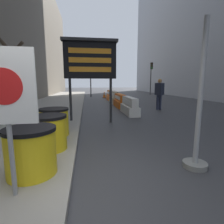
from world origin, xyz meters
The scene contains 16 objects.
ground_plane centered at (0.00, 0.00, 0.00)m, with size 120.00×120.00×0.00m, color #38383A.
bare_tree centered at (-3.41, 6.22, 1.87)m, with size 1.80×1.89×3.39m.
barrel_drum_foreground centered at (-0.63, 0.50, 0.51)m, with size 0.79×0.79×0.77m.
barrel_drum_middle centered at (-0.58, 1.56, 0.51)m, with size 0.79×0.79×0.77m.
barrel_drum_back centered at (-0.64, 2.63, 0.51)m, with size 0.79×0.79×0.77m.
warning_sign centered at (-0.70, -0.06, 1.42)m, with size 0.72×0.08×1.86m.
message_board centered at (0.43, 4.58, 2.41)m, with size 2.08×0.36×3.18m.
jersey_barrier_white centered at (2.44, 6.39, 0.38)m, with size 0.55×2.15×0.86m.
jersey_barrier_orange_far centered at (2.44, 9.00, 0.38)m, with size 0.56×2.11×0.86m.
jersey_barrier_cream centered at (2.44, 11.50, 0.41)m, with size 0.54×2.05×0.94m.
jersey_barrier_orange_near centered at (2.44, 13.97, 0.40)m, with size 0.51×1.87×0.90m.
traffic_cone_near centered at (2.15, 16.39, 0.36)m, with size 0.41×0.41×0.73m.
traffic_light_near_curb centered at (0.77, 17.95, 2.77)m, with size 0.28×0.45×3.82m.
traffic_light_far_side centered at (8.86, 20.47, 3.06)m, with size 0.28×0.45×4.24m.
pedestrian_worker centered at (4.52, 7.53, 1.07)m, with size 0.48×0.56×1.82m.
steel_pole_right centered at (2.26, 0.53, 0.74)m, with size 0.44×0.44×2.67m.
Camera 1 is at (0.26, -2.30, 1.57)m, focal length 28.00 mm.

